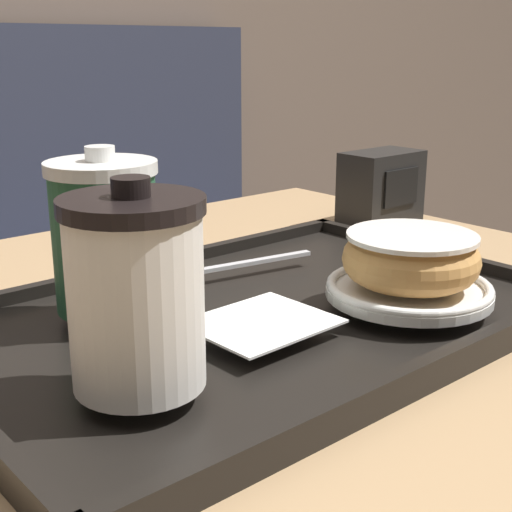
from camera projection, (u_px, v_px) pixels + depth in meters
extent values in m
cube|color=tan|center=(245.00, 343.00, 0.62)|extent=(0.92, 0.83, 0.03)
cube|color=black|center=(256.00, 321.00, 0.61)|extent=(0.51, 0.34, 0.01)
cube|color=black|center=(414.00, 373.00, 0.48)|extent=(0.51, 0.01, 0.01)
cube|color=black|center=(150.00, 265.00, 0.72)|extent=(0.51, 0.01, 0.01)
cube|color=black|center=(434.00, 253.00, 0.76)|extent=(0.01, 0.34, 0.01)
cube|color=white|center=(261.00, 322.00, 0.55)|extent=(0.11, 0.09, 0.00)
cylinder|color=white|center=(136.00, 301.00, 0.44)|extent=(0.08, 0.08, 0.11)
cylinder|color=black|center=(132.00, 205.00, 0.42)|extent=(0.09, 0.09, 0.01)
cylinder|color=black|center=(131.00, 187.00, 0.42)|extent=(0.02, 0.02, 0.01)
cylinder|color=#235638|center=(105.00, 242.00, 0.57)|extent=(0.08, 0.08, 0.11)
cylinder|color=white|center=(101.00, 167.00, 0.55)|extent=(0.09, 0.09, 0.01)
cylinder|color=white|center=(100.00, 154.00, 0.55)|extent=(0.02, 0.02, 0.01)
cylinder|color=white|center=(409.00, 293.00, 0.61)|extent=(0.14, 0.14, 0.01)
torus|color=white|center=(409.00, 286.00, 0.61)|extent=(0.14, 0.14, 0.01)
torus|color=tan|center=(411.00, 260.00, 0.60)|extent=(0.12, 0.12, 0.04)
cylinder|color=white|center=(412.00, 236.00, 0.60)|extent=(0.11, 0.11, 0.00)
ellipsoid|color=silver|center=(177.00, 271.00, 0.66)|extent=(0.04, 0.03, 0.01)
cube|color=silver|center=(254.00, 262.00, 0.70)|extent=(0.13, 0.03, 0.00)
cube|color=black|center=(381.00, 187.00, 0.95)|extent=(0.11, 0.06, 0.10)
cube|color=black|center=(401.00, 187.00, 0.93)|extent=(0.07, 0.00, 0.05)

